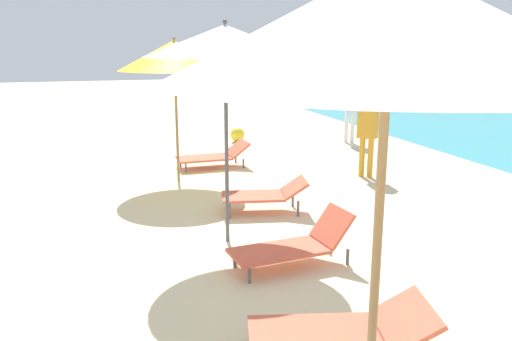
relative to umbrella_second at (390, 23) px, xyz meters
name	(u,v)px	position (x,y,z in m)	size (l,w,h in m)	color
umbrella_second	(390,23)	(0.00, 0.00, 0.00)	(2.24, 2.24, 2.99)	olive
lounger_second_shoreside	(342,333)	(0.39, 1.11, -2.32)	(1.57, 1.00, 0.56)	#D8593F
umbrella_third	(225,41)	(0.21, 4.13, -0.07)	(2.00, 2.00, 2.83)	#4C4C51
lounger_third_shoreside	(265,194)	(1.07, 5.15, -2.35)	(1.39, 0.84, 0.52)	#D8593F
lounger_third_inland	(295,244)	(0.77, 3.12, -2.37)	(1.47, 0.70, 0.63)	#D8593F
umbrella_farthest	(174,56)	(0.09, 7.46, -0.31)	(2.05, 2.05, 2.66)	olive
lounger_farthest_shoreside	(214,155)	(0.99, 8.38, -2.39)	(1.50, 0.70, 0.53)	#D8593F
person_walking_near	(368,129)	(3.64, 6.70, -1.71)	(0.41, 0.41, 1.56)	orange
person_walking_mid	(350,101)	(4.98, 10.07, -1.56)	(0.40, 0.42, 1.77)	silver
beach_ball	(237,135)	(2.23, 11.09, -2.45)	(0.39, 0.39, 0.39)	yellow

